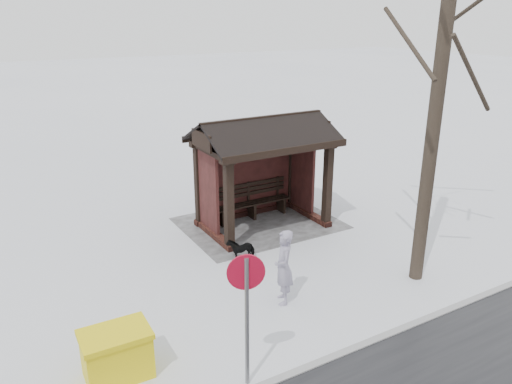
# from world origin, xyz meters

# --- Properties ---
(ground) EXTENTS (120.00, 120.00, 0.00)m
(ground) POSITION_xyz_m (0.00, 0.00, 0.00)
(ground) COLOR silver
(ground) RESTS_ON ground
(kerb) EXTENTS (120.00, 0.15, 0.06)m
(kerb) POSITION_xyz_m (0.00, 5.50, 0.01)
(kerb) COLOR gray
(kerb) RESTS_ON ground
(trampled_patch) EXTENTS (4.20, 3.20, 0.02)m
(trampled_patch) POSITION_xyz_m (0.00, -0.20, 0.01)
(trampled_patch) COLOR gray
(trampled_patch) RESTS_ON ground
(bus_shelter) EXTENTS (3.60, 2.40, 3.09)m
(bus_shelter) POSITION_xyz_m (0.00, -0.16, 2.17)
(bus_shelter) COLOR #351713
(bus_shelter) RESTS_ON ground
(pedestrian) EXTENTS (0.58, 0.68, 1.58)m
(pedestrian) POSITION_xyz_m (1.64, 3.56, 0.79)
(pedestrian) COLOR #8E879F
(pedestrian) RESTS_ON ground
(dog) EXTENTS (0.66, 0.31, 0.56)m
(dog) POSITION_xyz_m (1.49, 1.47, 0.28)
(dog) COLOR black
(dog) RESTS_ON ground
(grit_bin) EXTENTS (1.11, 0.77, 0.84)m
(grit_bin) POSITION_xyz_m (5.18, 4.10, 0.43)
(grit_bin) COLOR yellow
(grit_bin) RESTS_ON ground
(road_sign) EXTENTS (0.55, 0.24, 2.28)m
(road_sign) POSITION_xyz_m (3.44, 5.28, 1.65)
(road_sign) COLOR slate
(road_sign) RESTS_ON ground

